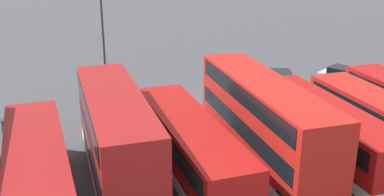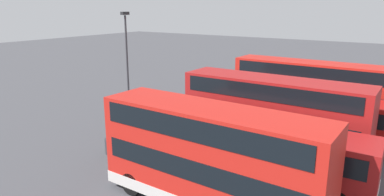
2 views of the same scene
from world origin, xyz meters
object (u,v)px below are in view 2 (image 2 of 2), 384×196
at_px(bus_double_decker_sixth, 272,113).
at_px(bus_single_deck_seventh, 258,150).
at_px(car_small_green, 257,74).
at_px(car_hatchback_silver, 231,81).
at_px(bus_single_deck_second, 336,84).
at_px(bus_single_deck_third, 326,91).
at_px(bus_double_decker_far_end, 211,156).
at_px(bus_double_decker_fourth, 312,90).
at_px(bus_single_deck_fifth, 296,113).
at_px(waste_bin_yellow, 110,146).
at_px(lamp_post_tall, 127,56).
at_px(bus_single_deck_near_end, 339,78).

xyz_separation_m(bus_double_decker_sixth, bus_single_deck_seventh, (3.66, 0.74, -0.83)).
xyz_separation_m(bus_double_decker_sixth, car_small_green, (-20.04, -9.77, -1.75)).
bearing_deg(car_hatchback_silver, bus_double_decker_sixth, 35.80).
relative_size(bus_single_deck_second, bus_single_deck_seventh, 0.94).
relative_size(bus_single_deck_third, bus_double_decker_far_end, 1.11).
xyz_separation_m(bus_single_deck_second, car_small_green, (-5.43, -10.25, -0.92)).
bearing_deg(bus_single_deck_third, car_small_green, -130.98).
height_order(bus_double_decker_fourth, car_small_green, bus_double_decker_fourth).
xyz_separation_m(bus_single_deck_second, bus_double_decker_sixth, (14.61, -0.48, 0.83)).
bearing_deg(bus_double_decker_far_end, bus_single_deck_second, 179.05).
xyz_separation_m(bus_single_deck_fifth, bus_double_decker_sixth, (3.55, -0.33, 0.83)).
height_order(bus_single_deck_fifth, waste_bin_yellow, bus_single_deck_fifth).
relative_size(bus_single_deck_second, lamp_post_tall, 1.28).
xyz_separation_m(bus_double_decker_fourth, bus_double_decker_far_end, (14.78, -0.10, -0.01)).
bearing_deg(lamp_post_tall, waste_bin_yellow, 35.97).
distance_m(bus_single_deck_second, bus_double_decker_fourth, 7.15).
relative_size(bus_double_decker_sixth, bus_double_decker_far_end, 1.08).
relative_size(bus_double_decker_sixth, bus_single_deck_seventh, 0.98).
xyz_separation_m(bus_single_deck_second, bus_single_deck_seventh, (18.27, 0.26, 0.00)).
bearing_deg(bus_single_deck_seventh, bus_single_deck_second, -179.18).
height_order(bus_single_deck_fifth, bus_double_decker_far_end, bus_double_decker_far_end).
bearing_deg(bus_single_deck_second, waste_bin_yellow, -22.48).
height_order(bus_single_deck_third, bus_single_deck_fifth, same).
relative_size(bus_double_decker_far_end, car_hatchback_silver, 2.29).
xyz_separation_m(lamp_post_tall, waste_bin_yellow, (6.70, 4.86, -4.29)).
bearing_deg(lamp_post_tall, bus_double_decker_fourth, 116.27).
bearing_deg(car_hatchback_silver, car_small_green, 174.45).
height_order(bus_double_decker_sixth, bus_single_deck_seventh, bus_double_decker_sixth).
xyz_separation_m(bus_single_deck_seventh, car_hatchback_silver, (-17.98, -11.07, -0.92)).
relative_size(bus_double_decker_sixth, car_small_green, 2.24).
height_order(bus_single_deck_second, bus_double_decker_fourth, bus_double_decker_fourth).
relative_size(bus_single_deck_seventh, car_small_green, 2.27).
distance_m(bus_single_deck_seventh, bus_double_decker_far_end, 3.74).
distance_m(bus_single_deck_near_end, bus_double_decker_sixth, 18.01).
bearing_deg(car_hatchback_silver, bus_single_deck_third, 73.70).
relative_size(bus_single_deck_near_end, bus_single_deck_third, 1.05).
bearing_deg(car_hatchback_silver, bus_single_deck_seventh, 31.62).
relative_size(bus_double_decker_sixth, lamp_post_tall, 1.33).
xyz_separation_m(bus_single_deck_third, bus_single_deck_fifth, (7.61, -0.11, 0.00)).
distance_m(car_small_green, lamp_post_tall, 19.57).
distance_m(bus_double_decker_sixth, car_small_green, 22.36).
bearing_deg(bus_double_decker_fourth, bus_single_deck_fifth, 1.62).
height_order(bus_double_decker_fourth, bus_double_decker_far_end, same).
bearing_deg(bus_single_deck_third, bus_single_deck_fifth, -0.85).
xyz_separation_m(bus_single_deck_second, bus_single_deck_fifth, (11.06, -0.15, 0.00)).
relative_size(bus_single_deck_second, bus_single_deck_fifth, 0.90).
distance_m(bus_single_deck_fifth, bus_double_decker_sixth, 3.66).
relative_size(bus_single_deck_fifth, bus_double_decker_far_end, 1.14).
bearing_deg(waste_bin_yellow, bus_single_deck_near_end, 161.44).
height_order(bus_single_deck_seventh, car_hatchback_silver, bus_single_deck_seventh).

